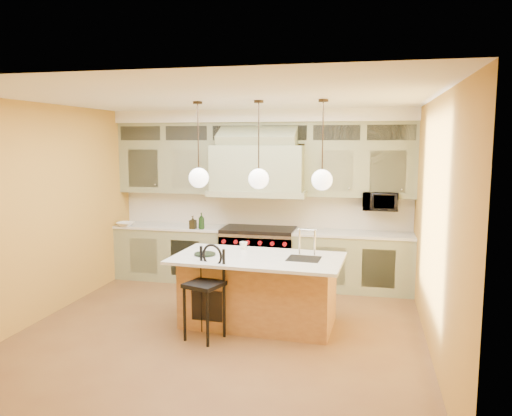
% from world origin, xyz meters
% --- Properties ---
extents(floor, '(5.00, 5.00, 0.00)m').
position_xyz_m(floor, '(0.00, 0.00, 0.00)').
color(floor, brown).
rests_on(floor, ground).
extents(ceiling, '(5.00, 5.00, 0.00)m').
position_xyz_m(ceiling, '(0.00, 0.00, 2.90)').
color(ceiling, white).
rests_on(ceiling, wall_back).
extents(wall_back, '(5.00, 0.00, 5.00)m').
position_xyz_m(wall_back, '(0.00, 2.50, 1.45)').
color(wall_back, '#B98733').
rests_on(wall_back, ground).
extents(wall_front, '(5.00, 0.00, 5.00)m').
position_xyz_m(wall_front, '(0.00, -2.50, 1.45)').
color(wall_front, '#B98733').
rests_on(wall_front, ground).
extents(wall_left, '(0.00, 5.00, 5.00)m').
position_xyz_m(wall_left, '(-2.50, 0.00, 1.45)').
color(wall_left, '#B98733').
rests_on(wall_left, ground).
extents(wall_right, '(0.00, 5.00, 5.00)m').
position_xyz_m(wall_right, '(2.50, 0.00, 1.45)').
color(wall_right, '#B98733').
rests_on(wall_right, ground).
extents(back_cabinetry, '(5.00, 0.77, 2.90)m').
position_xyz_m(back_cabinetry, '(0.00, 2.23, 1.43)').
color(back_cabinetry, gray).
rests_on(back_cabinetry, floor).
extents(range, '(1.20, 0.74, 0.96)m').
position_xyz_m(range, '(0.00, 2.14, 0.49)').
color(range, silver).
rests_on(range, floor).
extents(kitchen_island, '(2.22, 1.27, 1.35)m').
position_xyz_m(kitchen_island, '(0.41, 0.32, 0.47)').
color(kitchen_island, brown).
rests_on(kitchen_island, floor).
extents(counter_stool, '(0.51, 0.51, 1.15)m').
position_xyz_m(counter_stool, '(-0.12, -0.27, 0.65)').
color(counter_stool, black).
rests_on(counter_stool, floor).
extents(microwave, '(0.54, 0.37, 0.30)m').
position_xyz_m(microwave, '(1.95, 2.25, 1.45)').
color(microwave, black).
rests_on(microwave, back_cabinetry).
extents(oil_bottle_a, '(0.11, 0.11, 0.27)m').
position_xyz_m(oil_bottle_a, '(-0.92, 1.92, 1.08)').
color(oil_bottle_a, black).
rests_on(oil_bottle_a, back_cabinetry).
extents(oil_bottle_b, '(0.11, 0.11, 0.22)m').
position_xyz_m(oil_bottle_b, '(-1.08, 1.92, 1.05)').
color(oil_bottle_b, black).
rests_on(oil_bottle_b, back_cabinetry).
extents(fruit_bowl, '(0.31, 0.31, 0.07)m').
position_xyz_m(fruit_bowl, '(-2.30, 1.92, 0.97)').
color(fruit_bowl, white).
rests_on(fruit_bowl, back_cabinetry).
extents(cup, '(0.12, 0.12, 0.10)m').
position_xyz_m(cup, '(0.11, 0.68, 0.97)').
color(cup, white).
rests_on(cup, kitchen_island).
extents(pendant_left, '(0.26, 0.26, 1.11)m').
position_xyz_m(pendant_left, '(-0.40, 0.32, 1.95)').
color(pendant_left, '#2D2319').
rests_on(pendant_left, ceiling).
extents(pendant_center, '(0.26, 0.26, 1.11)m').
position_xyz_m(pendant_center, '(0.40, 0.32, 1.95)').
color(pendant_center, '#2D2319').
rests_on(pendant_center, ceiling).
extents(pendant_right, '(0.26, 0.26, 1.11)m').
position_xyz_m(pendant_right, '(1.20, 0.32, 1.95)').
color(pendant_right, '#2D2319').
rests_on(pendant_right, ceiling).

